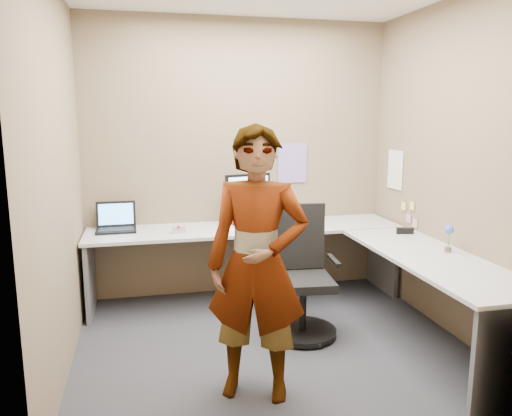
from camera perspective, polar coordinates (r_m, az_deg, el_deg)
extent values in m
plane|color=#29292E|center=(4.09, 1.77, -15.22)|extent=(3.00, 3.00, 0.00)
plane|color=#756248|center=(4.97, -1.96, 5.61)|extent=(3.00, 0.00, 3.00)
plane|color=#756248|center=(4.34, 21.46, 4.16)|extent=(0.00, 2.70, 2.70)
plane|color=#756248|center=(3.63, -21.70, 3.01)|extent=(0.00, 2.70, 2.70)
cube|color=beige|center=(4.75, -1.17, -2.37)|extent=(2.96, 0.65, 0.03)
cube|color=beige|center=(4.01, 19.60, -5.45)|extent=(0.65, 1.91, 0.03)
cube|color=#59595B|center=(4.78, -18.44, -7.38)|extent=(0.04, 0.60, 0.70)
cube|color=#59595B|center=(5.32, 14.28, -5.35)|extent=(0.04, 0.60, 0.70)
cube|color=red|center=(4.85, -0.88, -1.59)|extent=(0.33, 0.27, 0.06)
cube|color=black|center=(4.84, -0.88, -1.17)|extent=(0.22, 0.17, 0.01)
cube|color=black|center=(4.84, -0.93, -0.37)|extent=(0.06, 0.05, 0.12)
cube|color=black|center=(4.81, -0.94, 2.10)|extent=(0.46, 0.14, 0.31)
cube|color=#87B7E9|center=(4.79, -0.84, 2.07)|extent=(0.40, 0.10, 0.26)
cube|color=black|center=(4.75, -15.68, -2.47)|extent=(0.36, 0.27, 0.02)
cube|color=black|center=(4.85, -15.71, -0.65)|extent=(0.36, 0.08, 0.23)
cube|color=#50A7FF|center=(4.85, -15.71, -0.65)|extent=(0.31, 0.06, 0.19)
cube|color=#B7B7BC|center=(4.57, -8.82, -2.54)|extent=(0.12, 0.08, 0.04)
sphere|color=red|center=(4.55, -8.82, -2.21)|extent=(0.04, 0.04, 0.04)
cone|color=white|center=(4.64, -3.03, -2.13)|extent=(0.10, 0.10, 0.06)
cube|color=black|center=(4.67, 16.66, -2.52)|extent=(0.16, 0.07, 0.05)
cylinder|color=brown|center=(4.17, 21.08, -4.45)|extent=(0.05, 0.05, 0.04)
cylinder|color=#338C3F|center=(4.15, 21.16, -3.25)|extent=(0.01, 0.01, 0.14)
sphere|color=#445CF2|center=(4.13, 21.22, -2.30)|extent=(0.07, 0.07, 0.07)
cube|color=#846BB7|center=(5.10, 4.17, 5.15)|extent=(0.30, 0.01, 0.40)
cube|color=white|center=(5.11, 15.63, 4.24)|extent=(0.01, 0.28, 0.38)
cube|color=#F2E059|center=(4.85, 17.41, 0.23)|extent=(0.01, 0.07, 0.07)
cube|color=pink|center=(4.91, 17.03, -1.15)|extent=(0.01, 0.07, 0.07)
cube|color=pink|center=(4.82, 17.73, -1.67)|extent=(0.01, 0.07, 0.07)
cube|color=#F2E059|center=(4.98, 16.53, 0.20)|extent=(0.01, 0.07, 0.07)
cylinder|color=black|center=(4.22, 5.32, -13.84)|extent=(0.55, 0.55, 0.04)
cylinder|color=black|center=(4.13, 5.37, -11.10)|extent=(0.06, 0.06, 0.40)
cube|color=black|center=(4.06, 5.42, -8.37)|extent=(0.50, 0.50, 0.07)
cube|color=black|center=(4.17, 4.86, -3.17)|extent=(0.44, 0.09, 0.54)
cube|color=black|center=(3.97, 1.95, -6.25)|extent=(0.07, 0.30, 0.03)
cube|color=black|center=(4.07, 8.88, -5.93)|extent=(0.07, 0.30, 0.03)
imported|color=#999399|center=(3.11, 0.13, -6.50)|extent=(0.74, 0.62, 1.73)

